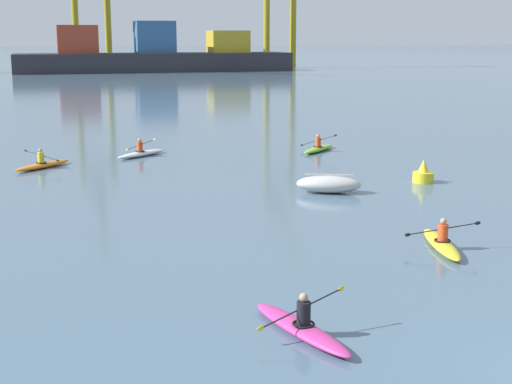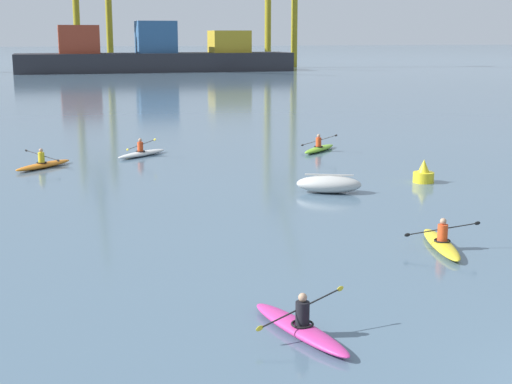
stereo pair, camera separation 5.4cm
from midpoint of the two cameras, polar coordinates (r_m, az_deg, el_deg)
name	(u,v)px [view 1 (the left image)]	position (r m, az deg, el deg)	size (l,w,h in m)	color
container_barge	(154,55)	(129.64, -7.85, 10.32)	(46.41, 8.68, 8.45)	#28282D
capsized_dinghy	(329,184)	(30.04, 5.54, 0.61)	(2.82, 2.00, 0.76)	beige
channel_buoy	(423,174)	(32.78, 12.64, 1.34)	(0.90, 0.90, 1.00)	yellow
kayak_white	(141,153)	(39.41, -8.82, 2.97)	(3.01, 2.62, 1.04)	silver
kayak_yellow	(441,243)	(22.86, 13.95, -3.80)	(2.21, 3.44, 0.95)	yellow
kayak_magenta	(301,327)	(16.06, 3.37, -10.27)	(2.17, 3.44, 0.95)	#C13384
kayak_orange	(43,164)	(36.93, -16.06, 2.04)	(2.85, 2.81, 0.95)	orange
kayak_lime	(319,148)	(40.75, 4.78, 3.37)	(2.83, 2.82, 1.03)	#7ABC2D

